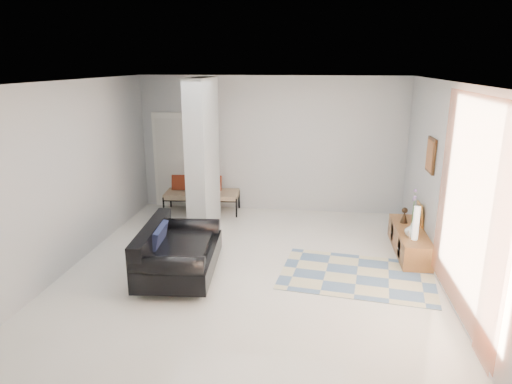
# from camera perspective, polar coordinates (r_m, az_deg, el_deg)

# --- Properties ---
(floor) EXTENTS (6.00, 6.00, 0.00)m
(floor) POSITION_cam_1_polar(r_m,az_deg,el_deg) (7.09, -0.71, -9.59)
(floor) COLOR silver
(floor) RESTS_ON ground
(ceiling) EXTENTS (6.00, 6.00, 0.00)m
(ceiling) POSITION_cam_1_polar(r_m,az_deg,el_deg) (6.40, -0.80, 13.67)
(ceiling) COLOR white
(ceiling) RESTS_ON wall_back
(wall_back) EXTENTS (6.00, 0.00, 6.00)m
(wall_back) POSITION_cam_1_polar(r_m,az_deg,el_deg) (9.52, 1.88, 5.92)
(wall_back) COLOR #B6B8BB
(wall_back) RESTS_ON ground
(wall_front) EXTENTS (6.00, 0.00, 6.00)m
(wall_front) POSITION_cam_1_polar(r_m,az_deg,el_deg) (3.83, -7.37, -9.77)
(wall_front) COLOR #B6B8BB
(wall_front) RESTS_ON ground
(wall_left) EXTENTS (0.00, 6.00, 6.00)m
(wall_left) POSITION_cam_1_polar(r_m,az_deg,el_deg) (7.50, -22.03, 2.03)
(wall_left) COLOR #B6B8BB
(wall_left) RESTS_ON ground
(wall_right) EXTENTS (0.00, 6.00, 6.00)m
(wall_right) POSITION_cam_1_polar(r_m,az_deg,el_deg) (6.79, 22.89, 0.56)
(wall_right) COLOR #B6B8BB
(wall_right) RESTS_ON ground
(partition_column) EXTENTS (0.35, 1.20, 2.80)m
(partition_column) POSITION_cam_1_polar(r_m,az_deg,el_deg) (8.35, -6.66, 4.41)
(partition_column) COLOR #A4A9AB
(partition_column) RESTS_ON floor
(hallway_door) EXTENTS (0.85, 0.06, 2.04)m
(hallway_door) POSITION_cam_1_polar(r_m,az_deg,el_deg) (9.98, -10.28, 3.92)
(hallway_door) COLOR silver
(hallway_door) RESTS_ON floor
(curtain) EXTENTS (0.00, 2.55, 2.55)m
(curtain) POSITION_cam_1_polar(r_m,az_deg,el_deg) (5.69, 25.05, -1.97)
(curtain) COLOR orange
(curtain) RESTS_ON wall_right
(wall_art) EXTENTS (0.04, 0.45, 0.55)m
(wall_art) POSITION_cam_1_polar(r_m,az_deg,el_deg) (7.65, 21.03, 4.31)
(wall_art) COLOR #38210F
(wall_art) RESTS_ON wall_right
(media_console) EXTENTS (0.45, 1.62, 0.80)m
(media_console) POSITION_cam_1_polar(r_m,az_deg,el_deg) (8.01, 18.61, -5.78)
(media_console) COLOR brown
(media_console) RESTS_ON floor
(loveseat) EXTENTS (1.16, 1.82, 0.76)m
(loveseat) POSITION_cam_1_polar(r_m,az_deg,el_deg) (6.88, -10.03, -7.48)
(loveseat) COLOR silver
(loveseat) RESTS_ON floor
(daybed) EXTENTS (1.58, 0.76, 0.77)m
(daybed) POSITION_cam_1_polar(r_m,az_deg,el_deg) (9.63, -6.90, -0.02)
(daybed) COLOR black
(daybed) RESTS_ON floor
(area_rug) EXTENTS (2.39, 1.75, 0.01)m
(area_rug) POSITION_cam_1_polar(r_m,az_deg,el_deg) (7.04, 12.48, -10.12)
(area_rug) COLOR beige
(area_rug) RESTS_ON floor
(cylinder_lamp) EXTENTS (0.10, 0.10, 0.53)m
(cylinder_lamp) POSITION_cam_1_polar(r_m,az_deg,el_deg) (7.45, 19.37, -3.69)
(cylinder_lamp) COLOR silver
(cylinder_lamp) RESTS_ON media_console
(bronze_figurine) EXTENTS (0.15, 0.15, 0.27)m
(bronze_figurine) POSITION_cam_1_polar(r_m,az_deg,el_deg) (8.19, 18.05, -2.79)
(bronze_figurine) COLOR black
(bronze_figurine) RESTS_ON media_console
(vase) EXTENTS (0.24, 0.24, 0.22)m
(vase) POSITION_cam_1_polar(r_m,az_deg,el_deg) (7.61, 18.85, -4.49)
(vase) COLOR silver
(vase) RESTS_ON media_console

